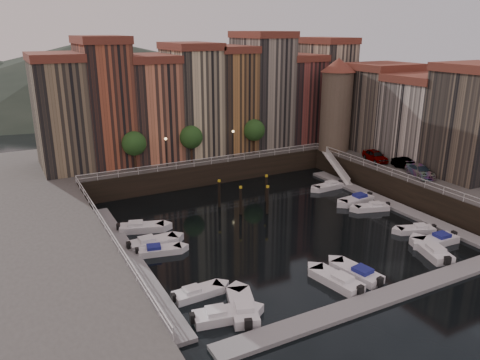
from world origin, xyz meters
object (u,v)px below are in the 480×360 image
car_b (409,164)px  car_a (375,156)px  mooring_pilings (248,196)px  boat_left_0 (222,315)px  boat_left_1 (197,293)px  gangway (337,166)px  corner_tower (336,103)px  boat_left_2 (159,250)px  car_c (420,171)px

car_b → car_a: bearing=95.7°
mooring_pilings → boat_left_0: bearing=-123.7°
boat_left_1 → car_b: car_b is taller
car_a → car_b: (1.17, -5.09, -0.02)m
gangway → car_a: bearing=-44.6°
gangway → corner_tower: bearing=57.2°
gangway → boat_left_0: bearing=-141.7°
corner_tower → gangway: 9.86m
boat_left_1 → boat_left_2: bearing=89.7°
car_b → car_c: (-1.10, -2.82, -0.06)m
corner_tower → mooring_pilings: 23.38m
gangway → car_b: size_ratio=1.77×
corner_tower → car_c: 17.35m
mooring_pilings → boat_left_0: 22.91m
boat_left_1 → car_a: 37.53m
mooring_pilings → car_c: size_ratio=1.31×
corner_tower → boat_left_2: corner_tower is taller
boat_left_2 → car_b: (35.30, 2.00, 3.44)m
boat_left_1 → car_a: (33.82, 15.91, 3.46)m
mooring_pilings → car_a: bearing=2.0°
boat_left_2 → car_b: bearing=15.5°
boat_left_2 → boat_left_0: bearing=-74.3°
corner_tower → boat_left_1: 42.02m
corner_tower → car_b: 14.86m
car_c → boat_left_0: bearing=-143.7°
car_b → boat_left_1: bearing=-170.1°
corner_tower → car_c: bearing=-86.9°
corner_tower → boat_left_0: (-32.56, -27.92, -9.81)m
car_c → car_b: bearing=85.4°
car_b → car_c: car_b is taller
boat_left_0 → car_c: car_c is taller
corner_tower → boat_left_0: corner_tower is taller
boat_left_2 → car_c: (34.20, -0.82, 3.37)m
boat_left_1 → car_b: bearing=14.9°
car_b → boat_left_2: bearing=176.0°
gangway → boat_left_0: 37.83m
car_c → boat_left_2: bearing=-164.6°
corner_tower → boat_left_2: bearing=-155.4°
car_b → mooring_pilings: bearing=161.5°
corner_tower → boat_left_2: size_ratio=3.07×
gangway → car_c: car_c is taller
boat_left_0 → car_c: (33.45, 11.86, 3.33)m
boat_left_2 → car_c: car_c is taller
corner_tower → boat_left_1: (-33.01, -24.07, -9.85)m
boat_left_0 → car_b: car_b is taller
gangway → mooring_pilings: size_ratio=1.29×
boat_left_2 → mooring_pilings: bearing=37.6°
corner_tower → car_b: corner_tower is taller
boat_left_2 → gangway: bearing=31.8°
boat_left_0 → boat_left_2: 12.70m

